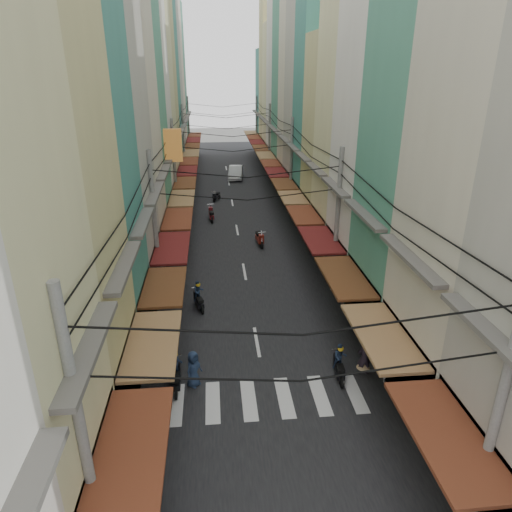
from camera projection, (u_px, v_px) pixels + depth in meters
ground at (253, 320)px, 23.28m from camera, size 160.00×160.00×0.00m
road at (233, 208)px, 41.66m from camera, size 10.00×80.00×0.02m
sidewalk_left at (161, 210)px, 41.08m from camera, size 3.00×80.00×0.06m
sidewalk_right at (303, 206)px, 42.23m from camera, size 3.00×80.00×0.06m
crosswalk at (267, 398)px, 17.76m from camera, size 7.55×2.40×0.01m
building_row_left at (127, 99)px, 34.05m from camera, size 7.80×67.67×23.70m
building_row_right at (335, 102)px, 35.50m from camera, size 7.80×68.98×22.59m
utility_poles at (235, 144)px, 34.56m from camera, size 10.20×66.13×8.20m
white_car at (236, 179)px, 52.86m from camera, size 5.27×2.52×1.80m
bicycle at (395, 314)px, 23.88m from camera, size 1.85×1.22×1.19m
moving_scooters at (230, 275)px, 27.15m from camera, size 7.14×29.51×1.77m
parked_scooters at (367, 361)px, 19.27m from camera, size 13.30×13.17×1.01m
pedestrians at (178, 280)px, 25.37m from camera, size 11.78×16.29×2.17m
market_umbrella at (465, 374)px, 15.67m from camera, size 2.36×2.36×2.49m
traffic_sign at (389, 340)px, 17.93m from camera, size 0.10×0.62×2.81m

